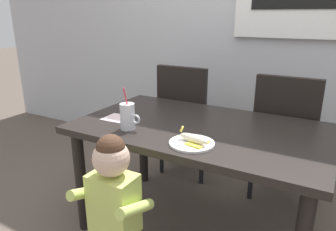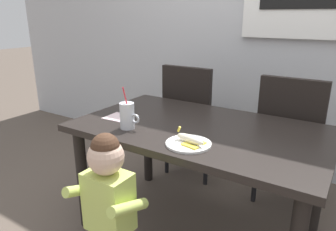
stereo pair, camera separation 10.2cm
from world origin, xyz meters
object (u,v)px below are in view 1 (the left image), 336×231
dining_table (199,140)px  dining_chair_left (187,115)px  snack_plate (192,143)px  paper_napkin (117,118)px  toddler_standing (113,197)px  dining_chair_right (286,132)px  milk_cup (128,118)px  peeled_banana (194,139)px

dining_table → dining_chair_left: dining_chair_left is taller
snack_plate → paper_napkin: 0.61m
toddler_standing → dining_chair_left: bearing=100.3°
dining_chair_right → toddler_standing: 1.36m
dining_chair_right → snack_plate: 0.97m
milk_cup → snack_plate: bearing=-3.3°
dining_chair_left → toddler_standing: (0.23, -1.26, -0.02)m
paper_napkin → toddler_standing: bearing=-54.1°
dining_chair_right → paper_napkin: bearing=39.6°
dining_chair_right → milk_cup: bearing=50.0°
dining_chair_right → paper_napkin: (-0.91, -0.76, 0.18)m
dining_table → paper_napkin: 0.54m
peeled_banana → toddler_standing: bearing=-126.5°
dining_table → snack_plate: bearing=-74.1°
dining_table → toddler_standing: toddler_standing is taller
paper_napkin → milk_cup: bearing=-34.1°
milk_cup → paper_napkin: size_ratio=1.66×
dining_chair_left → peeled_banana: bearing=117.4°
dining_chair_right → snack_plate: bearing=70.2°
dining_chair_left → toddler_standing: bearing=100.3°
toddler_standing → peeled_banana: 0.48m
toddler_standing → paper_napkin: 0.63m
peeled_banana → paper_napkin: bearing=166.5°
dining_chair_left → dining_chair_right: 0.79m
milk_cup → dining_chair_left: bearing=93.7°
dining_chair_left → paper_napkin: 0.81m
snack_plate → peeled_banana: (0.01, -0.00, 0.03)m
dining_chair_right → snack_plate: size_ratio=4.17×
dining_chair_right → milk_cup: (-0.74, -0.88, 0.24)m
dining_table → paper_napkin: (-0.51, -0.13, 0.10)m
paper_napkin → dining_chair_right: bearing=39.6°
snack_plate → dining_chair_right: bearing=70.2°
dining_chair_right → snack_plate: dining_chair_right is taller
dining_chair_left → peeled_banana: dining_chair_left is taller
milk_cup → toddler_standing: bearing=-64.7°
dining_chair_left → peeled_banana: size_ratio=5.47×
dining_table → snack_plate: (0.08, -0.28, 0.10)m
dining_chair_left → paper_napkin: bearing=81.2°
dining_table → snack_plate: snack_plate is taller
toddler_standing → paper_napkin: toddler_standing is taller
peeled_banana → milk_cup: bearing=176.8°
dining_chair_left → toddler_standing: size_ratio=1.15×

